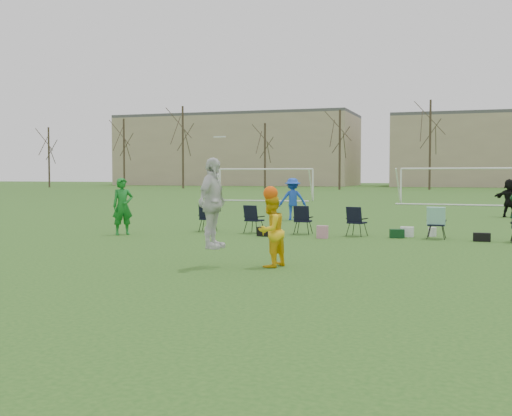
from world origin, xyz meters
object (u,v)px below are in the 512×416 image
at_px(fielder_blue, 293,199).
at_px(goal_left, 266,175).
at_px(fielder_green_near, 123,206).
at_px(goal_mid, 456,176).
at_px(fielder_black, 510,198).
at_px(center_contest, 236,214).

distance_m(fielder_blue, goal_left, 20.93).
height_order(fielder_green_near, goal_mid, goal_mid).
bearing_deg(fielder_black, goal_left, -10.23).
xyz_separation_m(fielder_blue, fielder_black, (9.22, 4.99, -0.02)).
bearing_deg(fielder_green_near, center_contest, -87.53).
bearing_deg(goal_left, fielder_blue, -74.12).
relative_size(fielder_green_near, fielder_black, 1.05).
bearing_deg(fielder_black, fielder_blue, 59.30).
xyz_separation_m(fielder_black, center_contest, (-6.62, -19.25, 0.27)).
distance_m(fielder_green_near, center_contest, 8.53).
xyz_separation_m(center_contest, goal_left, (-10.05, 33.79, 0.75)).
distance_m(fielder_black, goal_left, 22.14).
relative_size(fielder_green_near, fielder_blue, 1.03).
distance_m(fielder_green_near, goal_mid, 27.88).
distance_m(fielder_black, goal_mid, 12.86).
xyz_separation_m(fielder_blue, center_contest, (2.60, -14.26, 0.25)).
relative_size(fielder_black, goal_mid, 0.24).
height_order(fielder_blue, fielder_black, fielder_blue).
relative_size(goal_left, goal_mid, 1.00).
bearing_deg(goal_left, center_contest, -78.44).
height_order(fielder_blue, goal_mid, goal_mid).
bearing_deg(goal_left, fielder_black, -46.09).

